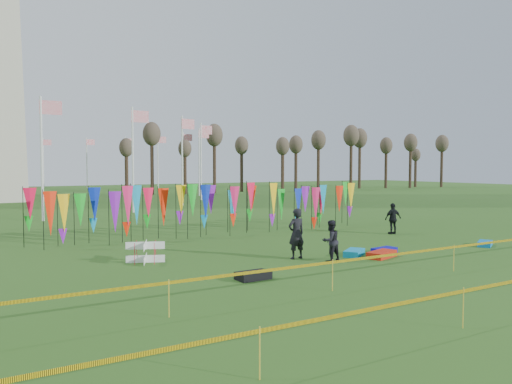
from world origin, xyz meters
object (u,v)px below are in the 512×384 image
person_right (393,219)px  kite_bag_blue (384,250)px  person_mid (331,241)px  box_kite (145,252)px  kite_bag_turquoise (354,253)px  person_left (296,234)px  kite_bag_red (382,254)px  kite_bag_black (253,275)px  kite_bag_teal (485,244)px

person_right → kite_bag_blue: 6.04m
person_mid → person_right: size_ratio=0.95×
box_kite → person_right: (13.56, 0.99, 0.41)m
kite_bag_blue → kite_bag_turquoise: bearing=172.6°
person_left → kite_bag_red: 3.45m
box_kite → kite_bag_blue: bearing=-18.0°
box_kite → kite_bag_black: (2.07, -4.27, -0.27)m
person_right → kite_bag_turquoise: bearing=42.0°
person_right → kite_bag_teal: bearing=107.5°
kite_bag_red → kite_bag_black: (-6.16, -0.68, -0.00)m
person_right → kite_bag_turquoise: (-5.97, -3.74, -0.69)m
kite_bag_turquoise → kite_bag_blue: 1.45m
box_kite → kite_bag_turquoise: box_kite is taller
person_mid → box_kite: bearing=-31.1°
person_left → person_right: person_left is taller
kite_bag_black → box_kite: bearing=115.9°
kite_bag_teal → kite_bag_blue: bearing=169.7°
kite_bag_turquoise → person_right: bearing=32.1°
person_mid → kite_bag_turquoise: size_ratio=1.30×
kite_bag_turquoise → kite_bag_black: bearing=-164.5°
box_kite → kite_bag_teal: (14.20, -3.87, -0.29)m
kite_bag_blue → person_left: bearing=168.0°
person_left → kite_bag_red: (3.01, -1.46, -0.84)m
person_mid → person_right: (7.53, 4.20, 0.04)m
kite_bag_turquoise → kite_bag_black: size_ratio=1.12×
box_kite → kite_bag_black: bearing=-64.1°
kite_bag_blue → kite_bag_black: bearing=-169.1°
box_kite → person_mid: person_mid is taller
box_kite → kite_bag_blue: size_ratio=0.75×
person_left → person_mid: bearing=126.2°
box_kite → kite_bag_teal: size_ratio=0.71×
box_kite → person_left: 5.67m
kite_bag_black → kite_bag_teal: 12.13m
person_right → kite_bag_black: bearing=34.6°
person_mid → kite_bag_blue: 3.08m
kite_bag_black → person_right: bearing=24.6°
kite_bag_teal → box_kite: bearing=164.7°
kite_bag_red → kite_bag_teal: 5.97m
person_left → person_mid: size_ratio=1.26×
person_left → kite_bag_red: size_ratio=1.42×
kite_bag_blue → kite_bag_red: bearing=-140.1°
person_mid → kite_bag_black: size_ratio=1.46×
person_left → kite_bag_black: (-3.15, -2.15, -0.85)m
kite_bag_blue → person_right: bearing=40.9°
box_kite → kite_bag_black: size_ratio=0.75×
person_mid → kite_bag_turquoise: person_mid is taller
kite_bag_black → kite_bag_red: bearing=6.3°
person_right → kite_bag_blue: bearing=50.8°
kite_bag_turquoise → kite_bag_black: kite_bag_black is taller
box_kite → kite_bag_blue: box_kite is taller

